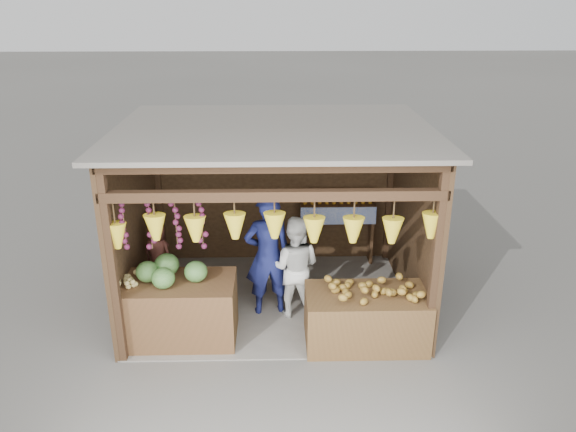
{
  "coord_description": "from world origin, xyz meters",
  "views": [
    {
      "loc": [
        0.02,
        -7.45,
        4.33
      ],
      "look_at": [
        0.19,
        -0.1,
        1.42
      ],
      "focal_mm": 35.0,
      "sensor_mm": 36.0,
      "label": 1
    }
  ],
  "objects_px": {
    "counter_left": "(180,310)",
    "man_standing": "(268,256)",
    "counter_right": "(366,318)",
    "woman_standing": "(295,267)",
    "vendor_seated": "(158,254)"
  },
  "relations": [
    {
      "from": "counter_left",
      "to": "man_standing",
      "type": "xyz_separation_m",
      "value": [
        1.17,
        0.65,
        0.48
      ]
    },
    {
      "from": "counter_left",
      "to": "vendor_seated",
      "type": "relative_size",
      "value": 1.52
    },
    {
      "from": "vendor_seated",
      "to": "woman_standing",
      "type": "bearing_deg",
      "value": -164.07
    },
    {
      "from": "counter_right",
      "to": "vendor_seated",
      "type": "xyz_separation_m",
      "value": [
        -2.89,
        1.07,
        0.46
      ]
    },
    {
      "from": "counter_left",
      "to": "man_standing",
      "type": "distance_m",
      "value": 1.42
    },
    {
      "from": "counter_right",
      "to": "vendor_seated",
      "type": "height_order",
      "value": "vendor_seated"
    },
    {
      "from": "counter_right",
      "to": "man_standing",
      "type": "bearing_deg",
      "value": 148.27
    },
    {
      "from": "counter_right",
      "to": "woman_standing",
      "type": "relative_size",
      "value": 1.04
    },
    {
      "from": "man_standing",
      "to": "vendor_seated",
      "type": "distance_m",
      "value": 1.63
    },
    {
      "from": "counter_right",
      "to": "vendor_seated",
      "type": "distance_m",
      "value": 3.12
    },
    {
      "from": "counter_right",
      "to": "woman_standing",
      "type": "distance_m",
      "value": 1.23
    },
    {
      "from": "counter_left",
      "to": "counter_right",
      "type": "distance_m",
      "value": 2.46
    },
    {
      "from": "man_standing",
      "to": "vendor_seated",
      "type": "bearing_deg",
      "value": -19.93
    },
    {
      "from": "man_standing",
      "to": "woman_standing",
      "type": "xyz_separation_m",
      "value": [
        0.38,
        -0.06,
        -0.15
      ]
    },
    {
      "from": "counter_left",
      "to": "man_standing",
      "type": "bearing_deg",
      "value": 29.06
    }
  ]
}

